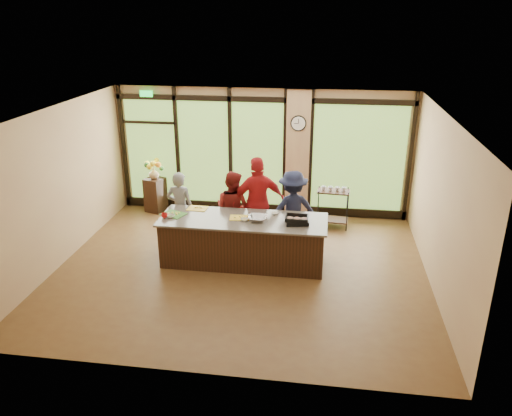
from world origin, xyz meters
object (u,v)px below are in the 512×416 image
(cook_right, at_px, (292,209))
(roasting_pan, at_px, (297,222))
(island_base, at_px, (243,242))
(bar_cart, at_px, (333,203))
(cook_left, at_px, (180,208))
(flower_stand, at_px, (156,195))

(cook_right, height_order, roasting_pan, cook_right)
(island_base, relative_size, cook_right, 1.89)
(roasting_pan, height_order, bar_cart, roasting_pan)
(island_base, xyz_separation_m, bar_cart, (1.72, 1.99, 0.15))
(cook_left, xyz_separation_m, roasting_pan, (2.48, -0.78, 0.17))
(cook_left, relative_size, roasting_pan, 3.77)
(island_base, height_order, cook_left, cook_left)
(roasting_pan, bearing_deg, bar_cart, 59.91)
(cook_right, distance_m, bar_cart, 1.42)
(bar_cart, bearing_deg, roasting_pan, -103.93)
(cook_right, bearing_deg, roasting_pan, 80.00)
(roasting_pan, bearing_deg, cook_left, 150.96)
(cook_right, relative_size, roasting_pan, 3.94)
(island_base, height_order, bar_cart, bar_cart)
(cook_right, distance_m, flower_stand, 3.80)
(cook_right, height_order, bar_cart, cook_right)
(cook_right, distance_m, roasting_pan, 0.96)
(cook_right, xyz_separation_m, bar_cart, (0.83, 1.12, -0.24))
(island_base, distance_m, roasting_pan, 1.15)
(cook_left, relative_size, flower_stand, 1.88)
(cook_left, relative_size, bar_cart, 1.61)
(cook_left, distance_m, cook_right, 2.34)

